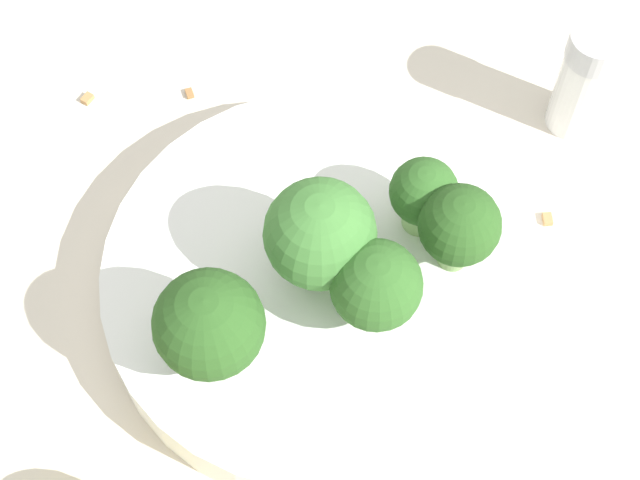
{
  "coord_description": "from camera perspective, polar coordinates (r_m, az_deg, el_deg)",
  "views": [
    {
      "loc": [
        -0.16,
        0.17,
        0.5
      ],
      "look_at": [
        0.0,
        0.0,
        0.06
      ],
      "focal_mm": 60.0,
      "sensor_mm": 36.0,
      "label": 1
    }
  ],
  "objects": [
    {
      "name": "ground_plane",
      "position": [
        0.55,
        -0.0,
        -3.06
      ],
      "size": [
        3.0,
        3.0,
        0.0
      ],
      "primitive_type": "plane",
      "color": "beige"
    },
    {
      "name": "bowl",
      "position": [
        0.54,
        -0.0,
        -2.38
      ],
      "size": [
        0.22,
        0.22,
        0.03
      ],
      "primitive_type": "cylinder",
      "color": "white",
      "rests_on": "ground_plane"
    },
    {
      "name": "broccoli_floret_0",
      "position": [
        0.49,
        2.7,
        -2.8
      ],
      "size": [
        0.04,
        0.04,
        0.06
      ],
      "color": "#7A9E5B",
      "rests_on": "bowl"
    },
    {
      "name": "broccoli_floret_1",
      "position": [
        0.5,
        7.44,
        0.69
      ],
      "size": [
        0.04,
        0.04,
        0.05
      ],
      "color": "#7A9E5B",
      "rests_on": "bowl"
    },
    {
      "name": "broccoli_floret_2",
      "position": [
        0.52,
        5.53,
        2.43
      ],
      "size": [
        0.03,
        0.03,
        0.05
      ],
      "color": "#8EB770",
      "rests_on": "bowl"
    },
    {
      "name": "broccoli_floret_3",
      "position": [
        0.49,
        -0.31,
        0.56
      ],
      "size": [
        0.05,
        0.05,
        0.06
      ],
      "color": "#7A9E5B",
      "rests_on": "bowl"
    },
    {
      "name": "broccoli_floret_4",
      "position": [
        0.48,
        -5.94,
        -4.56
      ],
      "size": [
        0.05,
        0.05,
        0.06
      ],
      "color": "#7A9E5B",
      "rests_on": "bowl"
    },
    {
      "name": "pepper_shaker",
      "position": [
        0.59,
        13.93,
        8.3
      ],
      "size": [
        0.03,
        0.03,
        0.07
      ],
      "color": "silver",
      "rests_on": "ground_plane"
    },
    {
      "name": "almond_crumb_0",
      "position": [
        0.58,
        12.07,
        1.18
      ],
      "size": [
        0.01,
        0.01,
        0.01
      ],
      "primitive_type": "cube",
      "rotation": [
        0.0,
        0.0,
        5.54
      ],
      "color": "#AD7F4C",
      "rests_on": "ground_plane"
    },
    {
      "name": "almond_crumb_3",
      "position": [
        0.63,
        -12.16,
        7.61
      ],
      "size": [
        0.01,
        0.01,
        0.01
      ],
      "primitive_type": "cube",
      "rotation": [
        0.0,
        0.0,
        1.76
      ],
      "color": "#AD7F4C",
      "rests_on": "ground_plane"
    },
    {
      "name": "almond_crumb_4",
      "position": [
        0.62,
        -6.99,
        7.85
      ],
      "size": [
        0.01,
        0.01,
        0.01
      ],
      "primitive_type": "cube",
      "rotation": [
        0.0,
        0.0,
        2.66
      ],
      "color": "olive",
      "rests_on": "ground_plane"
    }
  ]
}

